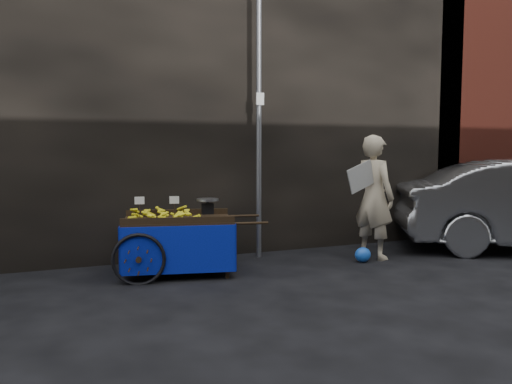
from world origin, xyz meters
name	(u,v)px	position (x,y,z in m)	size (l,w,h in m)	color
ground	(275,279)	(0.00, 0.00, 0.00)	(80.00, 80.00, 0.00)	black
building_wall	(236,100)	(0.39, 2.60, 2.50)	(13.50, 2.00, 5.00)	black
street_pole	(259,126)	(0.30, 1.30, 2.01)	(0.12, 0.10, 4.00)	slate
banana_cart	(175,225)	(-1.12, 0.77, 0.66)	(2.10, 1.27, 1.07)	black
vendor	(373,197)	(1.88, 0.58, 0.93)	(0.93, 0.79, 1.87)	tan
plastic_bag	(363,255)	(1.58, 0.40, 0.11)	(0.24, 0.20, 0.22)	blue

